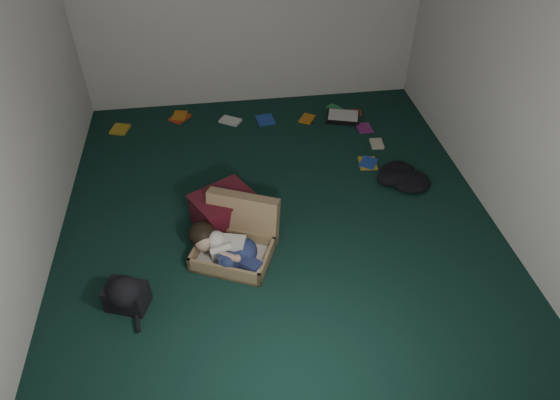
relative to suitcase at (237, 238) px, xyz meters
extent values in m
plane|color=#102D25|center=(0.40, 0.36, -0.14)|extent=(4.50, 4.50, 0.00)
plane|color=silver|center=(0.40, -1.89, 1.16)|extent=(4.50, 0.00, 4.50)
plane|color=silver|center=(-1.60, 0.36, 1.16)|extent=(0.00, 4.50, 4.50)
plane|color=silver|center=(2.40, 0.36, 1.16)|extent=(0.00, 4.50, 4.50)
cube|color=#997B54|center=(-0.05, -0.12, -0.07)|extent=(0.77, 0.67, 0.15)
cube|color=silver|center=(-0.05, -0.12, -0.10)|extent=(0.70, 0.60, 0.02)
cube|color=#997B54|center=(0.07, 0.16, 0.09)|extent=(0.66, 0.44, 0.47)
cube|color=silver|center=(-0.08, -0.13, 0.02)|extent=(0.31, 0.22, 0.20)
sphere|color=tan|center=(-0.27, -0.07, 0.07)|extent=(0.17, 0.17, 0.17)
ellipsoid|color=black|center=(-0.29, -0.01, 0.10)|extent=(0.23, 0.24, 0.20)
ellipsoid|color=navy|center=(0.05, -0.17, 0.02)|extent=(0.21, 0.24, 0.20)
cube|color=navy|center=(-0.05, -0.24, 0.01)|extent=(0.24, 0.13, 0.13)
cube|color=navy|center=(0.07, -0.30, -0.02)|extent=(0.24, 0.23, 0.10)
sphere|color=white|center=(0.16, -0.31, -0.03)|extent=(0.10, 0.10, 0.10)
sphere|color=white|center=(0.13, -0.37, -0.04)|extent=(0.09, 0.09, 0.09)
cylinder|color=tan|center=(-0.08, -0.25, 0.06)|extent=(0.17, 0.12, 0.06)
cube|color=#4E101B|center=(-0.09, 0.33, 0.02)|extent=(0.62, 0.58, 0.33)
cube|color=#4E101B|center=(-0.09, 0.33, 0.20)|extent=(0.65, 0.60, 0.02)
cube|color=black|center=(1.43, 2.00, -0.12)|extent=(0.46, 0.39, 0.05)
cube|color=white|center=(1.43, 2.00, -0.09)|extent=(0.41, 0.35, 0.01)
cube|color=gold|center=(-1.22, 2.11, -0.13)|extent=(0.20, 0.15, 0.02)
cube|color=#B73818|center=(-0.53, 2.27, -0.13)|extent=(0.25, 0.24, 0.02)
cube|color=white|center=(0.07, 2.12, -0.13)|extent=(0.20, 0.24, 0.02)
cube|color=#1E43A3|center=(0.49, 2.09, -0.13)|extent=(0.21, 0.24, 0.02)
cube|color=orange|center=(1.00, 2.03, -0.13)|extent=(0.25, 0.23, 0.02)
cube|color=#27914B|center=(1.38, 2.23, -0.13)|extent=(0.21, 0.17, 0.02)
cube|color=#8C2374|center=(1.63, 1.75, -0.13)|extent=(0.25, 0.25, 0.02)
cube|color=beige|center=(1.67, 1.40, -0.13)|extent=(0.19, 0.23, 0.02)
cube|color=gold|center=(1.47, 1.06, -0.13)|extent=(0.22, 0.25, 0.02)
cube|color=#B73818|center=(1.58, 2.09, -0.13)|extent=(0.25, 0.23, 0.02)
camera|label=1|loc=(-0.06, -3.06, 3.07)|focal=32.00mm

